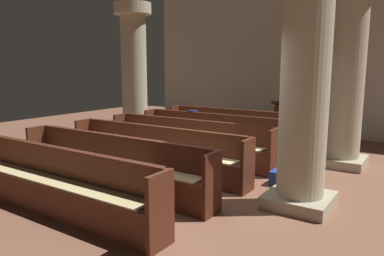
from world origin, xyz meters
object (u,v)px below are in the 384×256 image
Objects in this scene: pew_row_4 at (111,162)px; pillar_aisle_side at (346,71)px; pillar_far_side at (134,69)px; kneeler_box_blue at (284,179)px; pew_row_0 at (235,126)px; pew_row_2 at (188,139)px; pew_row_1 at (214,132)px; pew_row_3 at (154,149)px; lectern at (281,124)px; pillar_aisle_rear at (305,72)px; kneeler_box_red at (295,161)px; pew_row_5 at (52,179)px; hymn_book at (193,111)px.

pew_row_4 is 4.83m from pillar_aisle_side.
pillar_far_side is at bearing -179.15° from pillar_aisle_side.
pillar_far_side reaches higher than kneeler_box_blue.
pew_row_0 reaches higher than kneeler_box_blue.
pew_row_2 is 1.06× the size of pillar_far_side.
pew_row_2 is (0.00, -2.21, 0.00)m from pew_row_0.
pew_row_3 is (0.00, -2.21, 0.00)m from pew_row_1.
pillar_aisle_side is at bearing -42.01° from lectern.
kneeler_box_red is (-0.69, 1.94, -1.77)m from pillar_aisle_rear.
pillar_aisle_side is at bearing 27.73° from pew_row_2.
pillar_aisle_rear is at bearing 19.33° from pew_row_4.
pillar_aisle_side reaches higher than pew_row_4.
pew_row_3 is at bearing 177.38° from pillar_aisle_rear.
lectern is (0.87, 4.30, -0.02)m from pew_row_3.
pew_row_3 is at bearing -137.32° from pillar_aisle_side.
pew_row_1 is 1.06× the size of pillar_aisle_side.
pew_row_2 is 1.00× the size of pew_row_4.
pew_row_0 is 1.06× the size of pillar_aisle_side.
pew_row_5 is 1.06× the size of pillar_far_side.
pillar_aisle_rear is at bearing -23.85° from pew_row_2.
pillar_far_side is (-5.52, -0.08, 0.00)m from pillar_aisle_side.
pew_row_2 is 1.54m from hymn_book.
pew_row_3 is 1.06× the size of pillar_aisle_rear.
pillar_far_side is at bearing -153.34° from lectern.
pew_row_5 is (0.00, -4.42, 0.00)m from pew_row_1.
kneeler_box_blue is 1.25× the size of kneeler_box_red.
hymn_book reaches higher than pew_row_4.
pillar_aisle_side is 8.73× the size of kneeler_box_blue.
pillar_aisle_rear is (2.79, -2.34, 1.44)m from pew_row_1.
pillar_far_side is at bearing 177.50° from hymn_book.
pew_row_3 and pew_row_5 have the same top height.
kneeler_box_red is (-0.19, 1.16, 0.02)m from kneeler_box_blue.
pew_row_2 is at bearing -90.00° from pew_row_0.
lectern is at bearing 49.98° from hymn_book.
pew_row_4 reaches higher than kneeler_box_blue.
pew_row_5 is 5.63m from pillar_far_side.
pillar_far_side is 5.19m from kneeler_box_red.
kneeler_box_blue is at bearing 122.77° from pillar_aisle_rear.
pew_row_3 is 1.00× the size of pew_row_4.
pew_row_5 reaches higher than kneeler_box_blue.
pew_row_5 is at bearing -117.52° from kneeler_box_red.
pew_row_1 is 1.10m from pew_row_2.
kneeler_box_blue is (2.28, -2.66, -0.35)m from pew_row_0.
pew_row_5 is at bearing -128.53° from kneeler_box_blue.
pew_row_2 is 19.82× the size of hymn_book.
pew_row_3 is 3.97m from pillar_far_side.
hymn_book is at bearing -2.50° from pillar_far_side.
kneeler_box_red is at bearing -132.43° from pillar_aisle_side.
pew_row_5 is (0.00, -2.21, 0.00)m from pew_row_3.
kneeler_box_red is at bearing -10.68° from pew_row_1.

